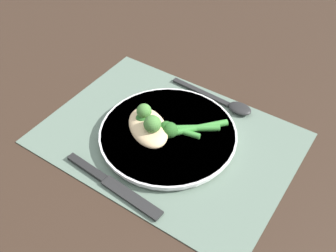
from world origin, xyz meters
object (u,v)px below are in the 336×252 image
at_px(plate, 168,134).
at_px(spoon, 229,104).
at_px(broccoli_stalk_right, 176,129).
at_px(chicken_fillet, 148,127).
at_px(broccoli_stalk_left, 151,122).
at_px(knife, 111,183).
at_px(broccoli_stalk_rear, 164,126).

bearing_deg(plate, spoon, -110.87).
height_order(broccoli_stalk_right, spoon, broccoli_stalk_right).
xyz_separation_m(chicken_fillet, broccoli_stalk_left, (0.01, -0.02, -0.00)).
distance_m(plate, spoon, 0.15).
relative_size(knife, spoon, 1.09).
xyz_separation_m(broccoli_stalk_right, spoon, (-0.04, -0.14, -0.02)).
height_order(plate, knife, plate).
height_order(chicken_fillet, spoon, chicken_fillet).
xyz_separation_m(knife, spoon, (-0.07, -0.29, 0.00)).
xyz_separation_m(plate, broccoli_stalk_right, (-0.01, -0.00, 0.02)).
bearing_deg(chicken_fillet, knife, 94.98).
distance_m(broccoli_stalk_left, knife, 0.14).
xyz_separation_m(broccoli_stalk_left, broccoli_stalk_rear, (-0.03, -0.01, -0.00)).
relative_size(plate, broccoli_stalk_right, 2.45).
bearing_deg(broccoli_stalk_right, broccoli_stalk_left, 53.17).
bearing_deg(spoon, chicken_fillet, -23.59).
xyz_separation_m(chicken_fillet, knife, (-0.01, 0.12, -0.03)).
height_order(broccoli_stalk_left, broccoli_stalk_rear, broccoli_stalk_left).
distance_m(plate, chicken_fillet, 0.04).
bearing_deg(spoon, knife, -10.87).
distance_m(plate, broccoli_stalk_right, 0.02).
distance_m(plate, knife, 0.15).
bearing_deg(broccoli_stalk_rear, broccoli_stalk_left, 67.23).
distance_m(chicken_fillet, broccoli_stalk_rear, 0.03).
bearing_deg(spoon, broccoli_stalk_left, -27.50).
relative_size(broccoli_stalk_right, knife, 0.51).
bearing_deg(broccoli_stalk_rear, plate, -123.40).
xyz_separation_m(plate, knife, (0.02, 0.14, -0.01)).
distance_m(broccoli_stalk_left, broccoli_stalk_right, 0.05).
bearing_deg(plate, broccoli_stalk_rear, 2.22).
height_order(chicken_fillet, broccoli_stalk_right, broccoli_stalk_right).
distance_m(chicken_fillet, spoon, 0.18).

